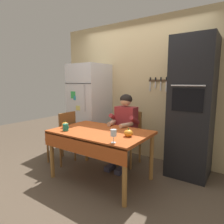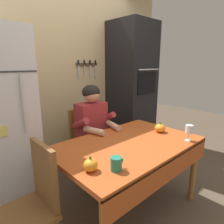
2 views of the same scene
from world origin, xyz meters
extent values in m
plane|color=brown|center=(0.00, 0.00, 0.00)|extent=(10.00, 10.00, 0.00)
cube|color=#D1B784|center=(0.05, 1.35, 1.30)|extent=(3.70, 0.10, 2.60)
cube|color=#4C3823|center=(0.39, 1.29, 1.47)|extent=(0.36, 0.02, 0.04)
cube|color=silver|center=(0.24, 1.28, 1.37)|extent=(0.02, 0.01, 0.17)
cube|color=black|center=(0.24, 1.28, 1.50)|extent=(0.02, 0.01, 0.06)
cube|color=silver|center=(0.34, 1.28, 1.40)|extent=(0.02, 0.01, 0.12)
cube|color=black|center=(0.34, 1.28, 1.50)|extent=(0.02, 0.01, 0.06)
cube|color=silver|center=(0.44, 1.28, 1.37)|extent=(0.02, 0.01, 0.16)
cube|color=black|center=(0.44, 1.28, 1.50)|extent=(0.02, 0.01, 0.06)
cube|color=silver|center=(0.54, 1.28, 1.37)|extent=(0.02, 0.01, 0.17)
cube|color=black|center=(0.54, 1.28, 1.50)|extent=(0.02, 0.01, 0.06)
cube|color=silver|center=(-0.95, 0.96, 0.90)|extent=(0.68, 0.68, 1.80)
cylinder|color=silver|center=(-0.76, 0.60, 1.15)|extent=(0.02, 0.02, 0.50)
cube|color=#333335|center=(-0.95, 0.62, 1.42)|extent=(0.67, 0.01, 0.01)
cube|color=teal|center=(-1.04, 0.61, 1.14)|extent=(0.06, 0.01, 0.08)
cube|color=#E5D666|center=(-0.95, 0.61, 0.95)|extent=(0.10, 0.01, 0.09)
cube|color=green|center=(-1.07, 0.61, 1.20)|extent=(0.11, 0.02, 0.14)
cube|color=silver|center=(-1.11, 0.61, 0.83)|extent=(0.05, 0.01, 0.07)
cube|color=black|center=(1.05, 1.00, 1.05)|extent=(0.60, 0.60, 2.10)
cube|color=black|center=(1.05, 0.70, 1.20)|extent=(0.42, 0.01, 0.32)
cylinder|color=silver|center=(1.05, 0.67, 1.40)|extent=(0.45, 0.02, 0.02)
cylinder|color=#9E6B33|center=(-0.64, -0.29, 0.35)|extent=(0.06, 0.06, 0.70)
cylinder|color=#9E6B33|center=(-0.64, 0.49, 0.35)|extent=(0.06, 0.06, 0.70)
cylinder|color=#9E6B33|center=(0.64, -0.29, 0.35)|extent=(0.06, 0.06, 0.70)
cylinder|color=#9E6B33|center=(0.64, 0.49, 0.35)|extent=(0.06, 0.06, 0.70)
cube|color=#B24C1E|center=(0.00, 0.10, 0.72)|extent=(1.40, 0.90, 0.04)
cube|color=#B24C1E|center=(0.00, -0.34, 0.62)|extent=(1.40, 0.01, 0.20)
cube|color=#9E6B33|center=(0.05, 0.79, 0.43)|extent=(0.40, 0.40, 0.04)
cube|color=#9E6B33|center=(0.05, 0.97, 0.69)|extent=(0.36, 0.04, 0.48)
cylinder|color=#9E6B33|center=(-0.12, 0.62, 0.21)|extent=(0.04, 0.04, 0.41)
cylinder|color=#9E6B33|center=(-0.12, 0.96, 0.21)|extent=(0.04, 0.04, 0.41)
cylinder|color=#9E6B33|center=(0.22, 0.62, 0.21)|extent=(0.04, 0.04, 0.41)
cylinder|color=#9E6B33|center=(0.22, 0.96, 0.21)|extent=(0.04, 0.04, 0.41)
cube|color=#38384C|center=(-0.05, 0.41, 0.04)|extent=(0.10, 0.22, 0.08)
cube|color=#38384C|center=(0.15, 0.41, 0.04)|extent=(0.10, 0.22, 0.08)
cylinder|color=#38384C|center=(-0.05, 0.47, 0.23)|extent=(0.09, 0.09, 0.38)
cylinder|color=#38384C|center=(0.15, 0.47, 0.23)|extent=(0.09, 0.09, 0.38)
cube|color=#38384C|center=(-0.04, 0.63, 0.50)|extent=(0.12, 0.40, 0.11)
cube|color=#38384C|center=(0.14, 0.63, 0.50)|extent=(0.12, 0.40, 0.11)
cube|color=#9E2D33|center=(0.05, 0.75, 0.79)|extent=(0.36, 0.20, 0.48)
cylinder|color=#9E2D33|center=(-0.15, 0.68, 0.83)|extent=(0.07, 0.26, 0.18)
cylinder|color=#9E2D33|center=(0.25, 0.68, 0.83)|extent=(0.07, 0.26, 0.18)
cylinder|color=#D8A884|center=(-0.09, 0.51, 0.78)|extent=(0.13, 0.27, 0.07)
cylinder|color=#D8A884|center=(0.19, 0.51, 0.78)|extent=(0.13, 0.27, 0.07)
sphere|color=#D8A884|center=(0.05, 0.73, 1.14)|extent=(0.19, 0.19, 0.19)
ellipsoid|color=black|center=(0.05, 0.74, 1.16)|extent=(0.21, 0.21, 0.17)
cube|color=brown|center=(-0.98, 0.19, 0.43)|extent=(0.40, 0.40, 0.04)
cube|color=brown|center=(-0.80, 0.19, 0.69)|extent=(0.04, 0.36, 0.48)
cylinder|color=brown|center=(-1.15, 0.36, 0.21)|extent=(0.04, 0.04, 0.41)
cylinder|color=brown|center=(-0.81, 0.36, 0.21)|extent=(0.04, 0.04, 0.41)
cylinder|color=brown|center=(-1.15, 0.02, 0.21)|extent=(0.04, 0.04, 0.41)
cylinder|color=brown|center=(-0.81, 0.02, 0.21)|extent=(0.04, 0.04, 0.41)
cylinder|color=#237F66|center=(-0.43, -0.19, 0.79)|extent=(0.08, 0.08, 0.10)
torus|color=#237F66|center=(-0.39, -0.19, 0.80)|extent=(0.05, 0.01, 0.05)
cylinder|color=white|center=(0.47, -0.27, 0.74)|extent=(0.06, 0.06, 0.01)
cylinder|color=white|center=(0.47, -0.27, 0.78)|extent=(0.01, 0.01, 0.08)
cylinder|color=white|center=(0.47, -0.27, 0.86)|extent=(0.07, 0.07, 0.08)
ellipsoid|color=orange|center=(-0.57, -0.07, 0.79)|extent=(0.10, 0.10, 0.09)
cylinder|color=#4C6023|center=(-0.57, -0.07, 0.84)|extent=(0.02, 0.02, 0.02)
ellipsoid|color=orange|center=(0.48, 0.06, 0.79)|extent=(0.12, 0.12, 0.09)
cylinder|color=#4C6023|center=(0.48, 0.06, 0.84)|extent=(0.02, 0.02, 0.02)
camera|label=1|loc=(1.70, -2.11, 1.45)|focal=31.28mm
camera|label=2|loc=(-1.30, -1.09, 1.48)|focal=31.28mm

